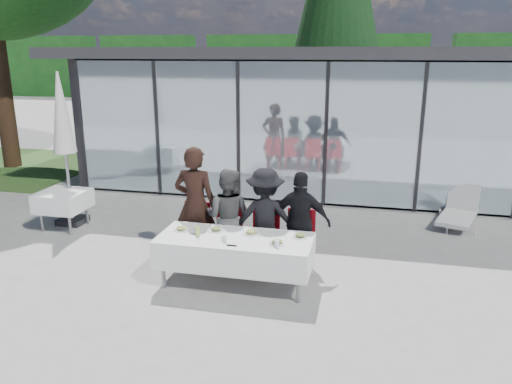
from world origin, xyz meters
TOP-DOWN VIEW (x-y plane):
  - ground at (0.00, 0.00)m, footprint 90.00×90.00m
  - pavilion at (2.00, 8.16)m, footprint 14.80×8.80m
  - treeline at (-2.00, 28.00)m, footprint 62.50×2.00m
  - dining_table at (0.12, -0.10)m, footprint 2.26×0.96m
  - diner_a at (-0.75, 0.66)m, footprint 0.71×0.71m
  - diner_chair_a at (-0.75, 0.65)m, footprint 0.44×0.44m
  - diner_b at (-0.20, 0.66)m, footprint 0.83×0.83m
  - diner_chair_b at (-0.20, 0.65)m, footprint 0.44×0.44m
  - diner_c at (0.41, 0.66)m, footprint 1.22×1.22m
  - diner_chair_c at (0.41, 0.65)m, footprint 0.44×0.44m
  - diner_d at (0.98, 0.66)m, footprint 0.99×0.99m
  - diner_chair_d at (0.98, 0.65)m, footprint 0.44×0.44m
  - plate_a at (-0.74, -0.01)m, footprint 0.23×0.23m
  - plate_b at (-0.22, 0.08)m, footprint 0.23×0.23m
  - plate_c at (0.32, 0.07)m, footprint 0.23×0.23m
  - plate_d at (1.05, 0.10)m, footprint 0.23×0.23m
  - plate_extra at (0.77, -0.23)m, footprint 0.23×0.23m
  - juice_bottle at (-0.42, -0.18)m, footprint 0.06×0.06m
  - drinking_glasses at (0.40, -0.32)m, footprint 0.83×0.10m
  - folded_eyeglasses at (0.17, -0.44)m, footprint 0.14×0.03m
  - spare_table_left at (-3.79, 1.53)m, footprint 0.86×0.86m
  - market_umbrella at (-3.81, 1.80)m, footprint 0.50×0.50m
  - lounger at (3.79, 3.55)m, footprint 0.99×1.45m
  - grass_patch at (-8.50, 6.00)m, footprint 5.00×5.00m

SIDE VIEW (x-z plane):
  - ground at x=0.00m, z-range 0.00..0.00m
  - grass_patch at x=-8.50m, z-range 0.00..0.02m
  - lounger at x=3.79m, z-range -0.10..0.62m
  - diner_chair_a at x=-0.75m, z-range 0.05..1.03m
  - diner_chair_b at x=-0.20m, z-range 0.05..1.03m
  - diner_chair_c at x=0.41m, z-range 0.05..1.03m
  - diner_chair_d at x=0.98m, z-range 0.05..1.03m
  - dining_table at x=0.12m, z-range 0.16..0.91m
  - spare_table_left at x=-3.79m, z-range 0.18..0.92m
  - folded_eyeglasses at x=0.17m, z-range 0.75..0.76m
  - plate_a at x=-0.74m, z-range 0.74..0.81m
  - plate_b at x=-0.22m, z-range 0.74..0.81m
  - plate_c at x=0.32m, z-range 0.74..0.81m
  - plate_d at x=1.05m, z-range 0.74..0.81m
  - plate_extra at x=0.77m, z-range 0.74..0.81m
  - diner_b at x=-0.20m, z-range 0.00..1.59m
  - diner_d at x=0.98m, z-range 0.00..1.60m
  - drinking_glasses at x=0.40m, z-range 0.75..0.85m
  - diner_c at x=0.41m, z-range 0.00..1.63m
  - juice_bottle at x=-0.42m, z-range 0.75..0.91m
  - diner_a at x=-0.75m, z-range 0.00..1.92m
  - market_umbrella at x=-3.81m, z-range 0.51..3.51m
  - pavilion at x=2.00m, z-range 0.43..3.87m
  - treeline at x=-2.00m, z-range 0.00..4.40m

